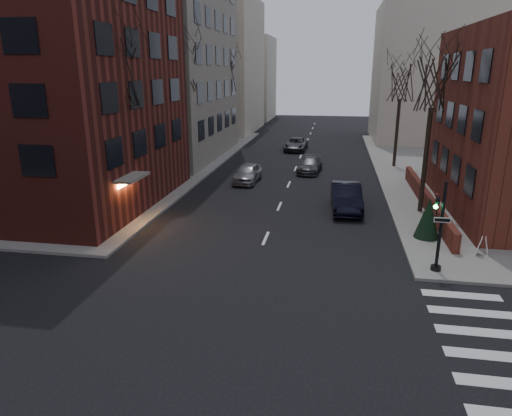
# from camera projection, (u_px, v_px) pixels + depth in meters

# --- Properties ---
(ground) EXTENTS (160.00, 160.00, 0.00)m
(ground) POSITION_uv_depth(u_px,v_px,m) (202.00, 387.00, 12.87)
(ground) COLOR black
(ground) RESTS_ON ground
(sidewalk_far_left) EXTENTS (44.00, 44.00, 0.15)m
(sidewalk_far_left) POSITION_uv_depth(u_px,v_px,m) (8.00, 158.00, 45.84)
(sidewalk_far_left) COLOR gray
(sidewalk_far_left) RESTS_ON ground
(building_left_brick) EXTENTS (15.00, 15.00, 18.00)m
(building_left_brick) POSITION_uv_depth(u_px,v_px,m) (31.00, 62.00, 28.32)
(building_left_brick) COLOR maroon
(building_left_brick) RESTS_ON ground
(building_left_tan) EXTENTS (18.00, 18.00, 28.00)m
(building_left_tan) POSITION_uv_depth(u_px,v_px,m) (125.00, 10.00, 43.60)
(building_left_tan) COLOR gray
(building_left_tan) RESTS_ON ground
(low_wall_right) EXTENTS (0.35, 16.00, 1.00)m
(low_wall_right) POSITION_uv_depth(u_px,v_px,m) (426.00, 199.00, 29.08)
(low_wall_right) COLOR maroon
(low_wall_right) RESTS_ON sidewalk_far_right
(building_distant_la) EXTENTS (14.00, 16.00, 18.00)m
(building_distant_la) POSITION_uv_depth(u_px,v_px,m) (207.00, 66.00, 64.53)
(building_distant_la) COLOR beige
(building_distant_la) RESTS_ON ground
(building_distant_ra) EXTENTS (14.00, 14.00, 16.00)m
(building_distant_ra) POSITION_uv_depth(u_px,v_px,m) (435.00, 74.00, 55.24)
(building_distant_ra) COLOR beige
(building_distant_ra) RESTS_ON ground
(building_distant_lb) EXTENTS (10.00, 12.00, 14.00)m
(building_distant_lb) POSITION_uv_depth(u_px,v_px,m) (244.00, 79.00, 80.82)
(building_distant_lb) COLOR beige
(building_distant_lb) RESTS_ON ground
(traffic_signal) EXTENTS (0.76, 0.44, 4.00)m
(traffic_signal) POSITION_uv_depth(u_px,v_px,m) (439.00, 232.00, 19.51)
(traffic_signal) COLOR black
(traffic_signal) RESTS_ON sidewalk_far_right
(tree_left_a) EXTENTS (4.18, 4.18, 10.26)m
(tree_left_a) POSITION_uv_depth(u_px,v_px,m) (114.00, 72.00, 25.03)
(tree_left_a) COLOR #2D231C
(tree_left_a) RESTS_ON sidewalk_far_left
(tree_left_b) EXTENTS (4.40, 4.40, 10.80)m
(tree_left_b) POSITION_uv_depth(u_px,v_px,m) (183.00, 65.00, 36.21)
(tree_left_b) COLOR #2D231C
(tree_left_b) RESTS_ON sidewalk_far_left
(tree_left_c) EXTENTS (3.96, 3.96, 9.72)m
(tree_left_c) POSITION_uv_depth(u_px,v_px,m) (225.00, 75.00, 49.67)
(tree_left_c) COLOR #2D231C
(tree_left_c) RESTS_ON sidewalk_far_left
(tree_right_a) EXTENTS (3.96, 3.96, 9.72)m
(tree_right_a) POSITION_uv_depth(u_px,v_px,m) (434.00, 79.00, 26.07)
(tree_right_a) COLOR #2D231C
(tree_right_a) RESTS_ON sidewalk_far_right
(tree_right_b) EXTENTS (3.74, 3.74, 9.18)m
(tree_right_b) POSITION_uv_depth(u_px,v_px,m) (401.00, 81.00, 39.40)
(tree_right_b) COLOR #2D231C
(tree_right_b) RESTS_ON sidewalk_far_right
(streetlamp_near) EXTENTS (0.36, 0.36, 6.28)m
(streetlamp_near) POSITION_uv_depth(u_px,v_px,m) (177.00, 131.00, 33.71)
(streetlamp_near) COLOR black
(streetlamp_near) RESTS_ON sidewalk_far_left
(streetlamp_far) EXTENTS (0.36, 0.36, 6.28)m
(streetlamp_far) POSITION_uv_depth(u_px,v_px,m) (235.00, 109.00, 52.56)
(streetlamp_far) COLOR black
(streetlamp_far) RESTS_ON sidewalk_far_left
(parked_sedan) EXTENTS (2.04, 5.22, 1.69)m
(parked_sedan) POSITION_uv_depth(u_px,v_px,m) (346.00, 197.00, 28.76)
(parked_sedan) COLOR black
(parked_sedan) RESTS_ON ground
(car_lane_silver) EXTENTS (1.93, 4.36, 1.46)m
(car_lane_silver) POSITION_uv_depth(u_px,v_px,m) (247.00, 173.00, 36.01)
(car_lane_silver) COLOR #9B9CA1
(car_lane_silver) RESTS_ON ground
(car_lane_gray) EXTENTS (2.21, 4.56, 1.28)m
(car_lane_gray) POSITION_uv_depth(u_px,v_px,m) (310.00, 165.00, 39.47)
(car_lane_gray) COLOR #3E3E43
(car_lane_gray) RESTS_ON ground
(car_lane_far) EXTENTS (2.48, 5.05, 1.38)m
(car_lane_far) POSITION_uv_depth(u_px,v_px,m) (296.00, 144.00, 50.19)
(car_lane_far) COLOR #3B3C40
(car_lane_far) RESTS_ON ground
(sandwich_board) EXTENTS (0.54, 0.64, 0.88)m
(sandwich_board) POSITION_uv_depth(u_px,v_px,m) (483.00, 246.00, 21.52)
(sandwich_board) COLOR white
(sandwich_board) RESTS_ON sidewalk_far_right
(evergreen_shrub) EXTENTS (1.71, 1.71, 2.15)m
(evergreen_shrub) POSITION_uv_depth(u_px,v_px,m) (428.00, 218.00, 23.58)
(evergreen_shrub) COLOR black
(evergreen_shrub) RESTS_ON sidewalk_far_right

